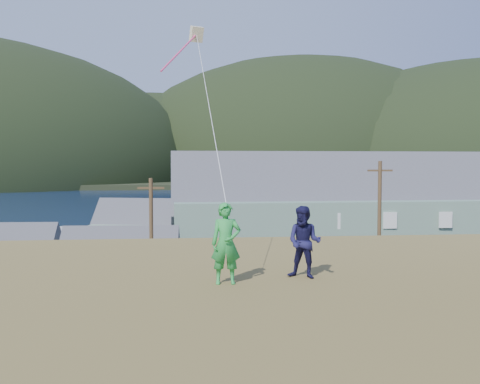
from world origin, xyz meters
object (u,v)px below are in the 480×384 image
(lodge, at_px, (369,213))
(shed_palegreen_near, at_px, (0,260))
(shed_palegreen_far, at_px, (145,229))
(kite_flyer_green, at_px, (226,243))
(kite_flyer_navy, at_px, (304,242))
(shed_white, at_px, (120,269))
(wharf, at_px, (141,235))

(lodge, height_order, shed_palegreen_near, lodge)
(shed_palegreen_far, height_order, kite_flyer_green, kite_flyer_green)
(kite_flyer_navy, bearing_deg, shed_white, 134.46)
(lodge, distance_m, shed_palegreen_far, 23.41)
(lodge, bearing_deg, kite_flyer_navy, -112.82)
(shed_palegreen_near, bearing_deg, kite_flyer_navy, -58.24)
(lodge, relative_size, shed_palegreen_near, 4.30)
(kite_flyer_green, bearing_deg, shed_white, 102.43)
(lodge, bearing_deg, wharf, 136.27)
(shed_white, xyz_separation_m, shed_palegreen_far, (0.25, 20.31, 0.31))
(lodge, distance_m, kite_flyer_green, 41.88)
(shed_palegreen_near, bearing_deg, shed_white, -25.27)
(lodge, xyz_separation_m, kite_flyer_green, (-16.63, -38.31, 2.98))
(wharf, relative_size, kite_flyer_green, 14.87)
(wharf, bearing_deg, lodge, -42.28)
(shed_palegreen_far, bearing_deg, shed_palegreen_near, -109.83)
(lodge, bearing_deg, shed_palegreen_near, -169.00)
(lodge, xyz_separation_m, shed_palegreen_far, (-21.86, 8.05, -2.29))
(shed_palegreen_near, xyz_separation_m, kite_flyer_navy, (17.05, -30.88, 5.66))
(kite_flyer_navy, bearing_deg, wharf, 126.95)
(wharf, height_order, lodge, lodge)
(shed_white, distance_m, kite_flyer_navy, 27.23)
(wharf, xyz_separation_m, shed_palegreen_near, (-8.36, -28.43, 1.91))
(shed_palegreen_near, xyz_separation_m, shed_white, (9.77, -5.22, 0.14))
(shed_white, height_order, shed_palegreen_far, shed_palegreen_far)
(shed_white, bearing_deg, kite_flyer_green, -75.06)
(wharf, distance_m, shed_palegreen_near, 29.70)
(shed_white, distance_m, shed_palegreen_far, 20.32)
(lodge, xyz_separation_m, shed_white, (-22.11, -12.26, -2.59))
(shed_white, bearing_deg, lodge, 32.08)
(shed_palegreen_near, height_order, shed_white, shed_white)
(shed_palegreen_far, bearing_deg, kite_flyer_navy, -67.54)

